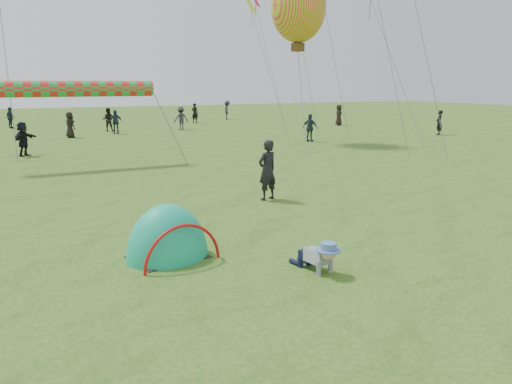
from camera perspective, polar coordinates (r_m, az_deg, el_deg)
name	(u,v)px	position (r m, az deg, el deg)	size (l,w,h in m)	color
ground	(275,263)	(9.62, 2.24, -8.09)	(140.00, 140.00, 0.00)	#255714
crawling_toddler	(319,255)	(9.16, 7.23, -7.19)	(0.56, 0.81, 0.62)	black
popup_tent	(168,257)	(10.06, -10.03, -7.36)	(1.66, 1.37, 2.15)	#13A08A
standing_adult	(267,170)	(14.54, 1.30, 2.51)	(0.64, 0.42, 1.77)	black
crowd_person_0	(195,113)	(44.36, -7.01, 8.94)	(0.62, 0.41, 1.71)	black
crowd_person_2	(10,118)	(42.93, -26.26, 7.62)	(0.95, 0.40, 1.62)	#1D2732
crowd_person_3	(181,118)	(37.90, -8.56, 8.33)	(1.10, 0.63, 1.70)	#2B2A36
crowd_person_4	(339,115)	(42.01, 9.44, 8.67)	(0.83, 0.54, 1.70)	black
crowd_person_5	(23,139)	(25.99, -25.06, 5.51)	(1.50, 0.48, 1.62)	black
crowd_person_8	(310,128)	(29.77, 6.20, 7.30)	(0.95, 0.40, 1.62)	#21333B
crowd_person_10	(70,125)	(33.91, -20.50, 7.20)	(0.80, 0.52, 1.63)	black
crowd_person_12	(439,123)	(35.73, 20.19, 7.45)	(0.60, 0.39, 1.64)	black
crowd_person_13	(108,120)	(37.76, -16.55, 7.93)	(0.81, 0.63, 1.67)	black
crowd_person_14	(115,122)	(35.65, -15.78, 7.72)	(0.95, 0.40, 1.63)	#283645
crowd_person_15	(227,110)	(48.39, -3.30, 9.32)	(1.15, 0.66, 1.79)	#24252F
balloon_kite	(298,11)	(29.67, 4.87, 19.87)	(3.08, 3.08, 4.31)	#A6D606
rainbow_tube_kite	(74,89)	(21.54, -20.12, 11.02)	(0.64, 0.64, 6.32)	red
diamond_kite_2	(251,6)	(33.45, -0.57, 20.50)	(1.09, 1.09, 0.00)	#CBED2D
diamond_kite_6	(255,1)	(42.71, -0.06, 21.04)	(1.10, 1.10, 0.00)	#F0134A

